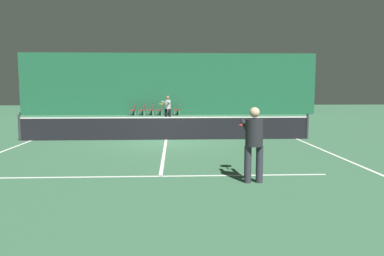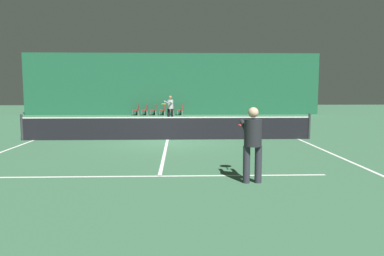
{
  "view_description": "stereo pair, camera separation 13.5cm",
  "coord_description": "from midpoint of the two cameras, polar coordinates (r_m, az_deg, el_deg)",
  "views": [
    {
      "loc": [
        0.35,
        -15.42,
        2.18
      ],
      "look_at": [
        0.86,
        -4.61,
        0.99
      ],
      "focal_mm": 35.0,
      "sensor_mm": 36.0,
      "label": 1
    },
    {
      "loc": [
        0.48,
        -15.42,
        2.18
      ],
      "look_at": [
        0.86,
        -4.61,
        0.99
      ],
      "focal_mm": 35.0,
      "sensor_mm": 36.0,
      "label": 2
    }
  ],
  "objects": [
    {
      "name": "court_line_service_far",
      "position": [
        21.93,
        -3.07,
        0.56
      ],
      "size": [
        8.25,
        0.1,
        0.0
      ],
      "color": "white",
      "rests_on": "ground"
    },
    {
      "name": "ground_plane",
      "position": [
        15.58,
        -3.51,
        -1.79
      ],
      "size": [
        60.0,
        60.0,
        0.0
      ],
      "primitive_type": "plane",
      "color": "#386647"
    },
    {
      "name": "court_line_service_near",
      "position": [
        9.29,
        -4.54,
        -7.31
      ],
      "size": [
        8.25,
        0.1,
        0.0
      ],
      "color": "white",
      "rests_on": "ground"
    },
    {
      "name": "courtside_chair_1",
      "position": [
        29.0,
        -6.98,
        2.88
      ],
      "size": [
        0.44,
        0.44,
        0.84
      ],
      "rotation": [
        0.0,
        0.0,
        -1.57
      ],
      "color": "#99999E",
      "rests_on": "ground"
    },
    {
      "name": "court_line_sideline_left",
      "position": [
        16.66,
        -22.78,
        -1.73
      ],
      "size": [
        0.1,
        23.8,
        0.0
      ],
      "color": "white",
      "rests_on": "ground"
    },
    {
      "name": "tennis_net",
      "position": [
        15.52,
        -3.52,
        0.08
      ],
      "size": [
        12.0,
        0.1,
        1.07
      ],
      "color": "black",
      "rests_on": "ground"
    },
    {
      "name": "court_line_centre",
      "position": [
        15.58,
        -3.51,
        -1.78
      ],
      "size": [
        0.1,
        12.8,
        0.0
      ],
      "color": "white",
      "rests_on": "ground"
    },
    {
      "name": "courtside_chair_3",
      "position": [
        28.91,
        -4.28,
        2.9
      ],
      "size": [
        0.44,
        0.44,
        0.84
      ],
      "rotation": [
        0.0,
        0.0,
        -1.57
      ],
      "color": "#99999E",
      "rests_on": "ground"
    },
    {
      "name": "player_far",
      "position": [
        23.94,
        -3.2,
        3.31
      ],
      "size": [
        0.85,
        1.36,
        1.62
      ],
      "rotation": [
        0.0,
        0.0,
        -1.98
      ],
      "color": "black",
      "rests_on": "ground"
    },
    {
      "name": "courtside_chair_5",
      "position": [
        28.89,
        -1.57,
        2.91
      ],
      "size": [
        0.44,
        0.44,
        0.84
      ],
      "rotation": [
        0.0,
        0.0,
        -1.57
      ],
      "color": "#99999E",
      "rests_on": "ground"
    },
    {
      "name": "court_line_sideline_right",
      "position": [
        16.38,
        16.11,
        -1.62
      ],
      "size": [
        0.1,
        23.8,
        0.0
      ],
      "color": "white",
      "rests_on": "ground"
    },
    {
      "name": "court_line_baseline_far",
      "position": [
        27.41,
        -2.86,
        1.71
      ],
      "size": [
        11.0,
        0.1,
        0.0
      ],
      "color": "white",
      "rests_on": "ground"
    },
    {
      "name": "player_near",
      "position": [
        8.61,
        9.64,
        -1.65
      ],
      "size": [
        0.44,
        1.38,
        1.73
      ],
      "rotation": [
        0.0,
        0.0,
        1.59
      ],
      "color": "#2D2D38",
      "rests_on": "ground"
    },
    {
      "name": "backdrop_curtain",
      "position": [
        29.39,
        -2.82,
        6.69
      ],
      "size": [
        23.0,
        0.12,
        4.8
      ],
      "color": "#1E5B3D",
      "rests_on": "ground"
    },
    {
      "name": "courtside_chair_2",
      "position": [
        28.95,
        -5.63,
        2.89
      ],
      "size": [
        0.44,
        0.44,
        0.84
      ],
      "rotation": [
        0.0,
        0.0,
        -1.57
      ],
      "color": "#99999E",
      "rests_on": "ground"
    },
    {
      "name": "courtside_chair_4",
      "position": [
        28.89,
        -2.93,
        2.9
      ],
      "size": [
        0.44,
        0.44,
        0.84
      ],
      "rotation": [
        0.0,
        0.0,
        -1.57
      ],
      "color": "#99999E",
      "rests_on": "ground"
    },
    {
      "name": "courtside_chair_0",
      "position": [
        29.06,
        -8.32,
        2.86
      ],
      "size": [
        0.44,
        0.44,
        0.84
      ],
      "rotation": [
        0.0,
        0.0,
        -1.57
      ],
      "color": "#99999E",
      "rests_on": "ground"
    }
  ]
}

